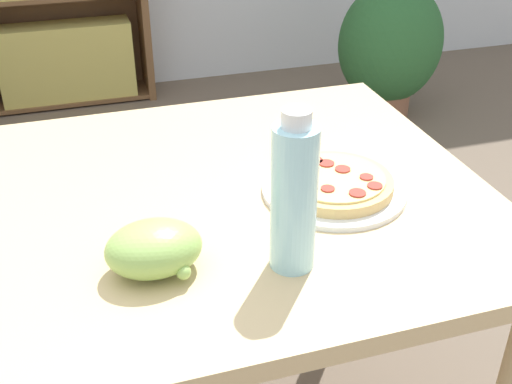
{
  "coord_description": "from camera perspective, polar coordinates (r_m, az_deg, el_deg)",
  "views": [
    {
      "loc": [
        0.02,
        -0.9,
        1.34
      ],
      "look_at": [
        0.29,
        -0.04,
        0.81
      ],
      "focal_mm": 45.0,
      "sensor_mm": 36.0,
      "label": 1
    }
  ],
  "objects": [
    {
      "name": "grape_bunch",
      "position": [
        0.96,
        -9.07,
        -4.97
      ],
      "size": [
        0.15,
        0.12,
        0.08
      ],
      "color": "#93BC5B",
      "rests_on": "dining_table"
    },
    {
      "name": "potted_plant_floor",
      "position": [
        3.27,
        11.83,
        12.48
      ],
      "size": [
        0.52,
        0.44,
        0.67
      ],
      "color": "#8E5B42",
      "rests_on": "ground_plane"
    },
    {
      "name": "drink_bottle",
      "position": [
        0.92,
        3.39,
        -0.4
      ],
      "size": [
        0.07,
        0.07,
        0.25
      ],
      "color": "#A3DBEA",
      "rests_on": "dining_table"
    },
    {
      "name": "dining_table",
      "position": [
        1.21,
        -8.36,
        -4.99
      ],
      "size": [
        1.2,
        0.84,
        0.75
      ],
      "color": "#D1B27F",
      "rests_on": "ground_plane"
    },
    {
      "name": "pizza_on_plate",
      "position": [
        1.17,
        6.97,
        0.6
      ],
      "size": [
        0.26,
        0.26,
        0.04
      ],
      "color": "white",
      "rests_on": "dining_table"
    }
  ]
}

